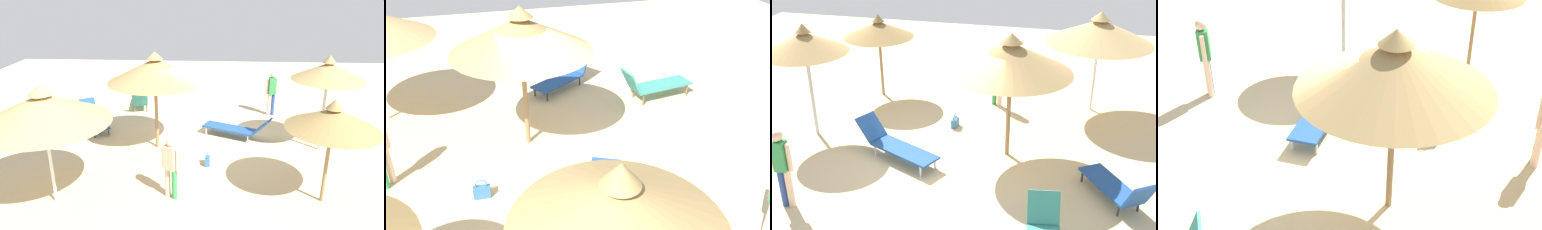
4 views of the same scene
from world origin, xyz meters
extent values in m
cube|color=beige|center=(0.00, 0.00, -0.05)|extent=(24.00, 24.00, 0.10)
cylinder|color=olive|center=(0.76, -1.29, 1.22)|extent=(0.10, 0.10, 2.43)
cone|color=tan|center=(0.76, -1.29, 2.40)|extent=(2.76, 2.76, 0.67)
cone|color=tan|center=(0.76, -1.29, 2.84)|extent=(0.50, 0.50, 0.22)
cylinder|color=olive|center=(3.42, 2.94, 1.12)|extent=(0.08, 0.08, 2.23)
cone|color=#997A47|center=(3.42, 2.94, 2.04)|extent=(2.02, 2.02, 0.46)
cone|color=#997A47|center=(3.42, 2.94, 2.37)|extent=(0.36, 0.36, 0.22)
cylinder|color=white|center=(3.81, -3.19, 1.11)|extent=(0.07, 0.07, 2.22)
cone|color=tan|center=(3.81, -3.19, 2.28)|extent=(2.86, 2.86, 0.63)
cone|color=tan|center=(3.81, -3.19, 2.69)|extent=(0.51, 0.51, 0.22)
cylinder|color=#B2B2B7|center=(0.64, 3.61, 1.25)|extent=(0.09, 0.09, 2.49)
cone|color=tan|center=(0.64, 3.61, 2.42)|extent=(2.05, 2.05, 0.50)
cone|color=tan|center=(0.64, 3.61, 2.76)|extent=(0.37, 0.37, 0.22)
cube|color=teal|center=(-2.01, -2.38, 0.63)|extent=(0.40, 0.62, 0.55)
cube|color=#1E478C|center=(-0.16, 0.93, 0.29)|extent=(1.23, 1.80, 0.05)
cylinder|color=silver|center=(-0.25, 0.18, 0.13)|extent=(0.04, 0.04, 0.27)
cylinder|color=silver|center=(-0.67, 0.37, 0.13)|extent=(0.04, 0.04, 0.27)
cylinder|color=silver|center=(0.36, 1.49, 0.13)|extent=(0.04, 0.04, 0.27)
cylinder|color=silver|center=(-0.07, 1.69, 0.13)|extent=(0.04, 0.04, 0.27)
cube|color=#1E478C|center=(0.30, 1.92, 0.56)|extent=(0.71, 0.68, 0.51)
cube|color=#1E478C|center=(-0.43, -3.60, 0.27)|extent=(1.56, 1.29, 0.05)
cylinder|color=#2D2D33|center=(-0.03, -3.05, 0.12)|extent=(0.04, 0.04, 0.25)
cylinder|color=#2D2D33|center=(0.23, -3.44, 0.12)|extent=(0.04, 0.04, 0.25)
cylinder|color=#2D2D33|center=(-1.08, -3.75, 0.12)|extent=(0.04, 0.04, 0.25)
cylinder|color=#2D2D33|center=(-0.83, -4.14, 0.12)|extent=(0.04, 0.04, 0.25)
cube|color=#1E478C|center=(-1.17, -4.09, 0.58)|extent=(0.57, 0.63, 0.58)
cylinder|color=navy|center=(-2.30, 2.65, 0.42)|extent=(0.13, 0.13, 0.83)
cylinder|color=beige|center=(-2.29, 2.50, 0.42)|extent=(0.13, 0.13, 0.83)
cube|color=#338C4C|center=(-2.30, 2.58, 1.15)|extent=(0.23, 0.26, 0.63)
sphere|color=beige|center=(-2.30, 2.58, 1.57)|extent=(0.23, 0.23, 0.23)
cylinder|color=beige|center=(-2.30, 2.75, 1.12)|extent=(0.09, 0.09, 0.58)
cylinder|color=beige|center=(-2.29, 2.40, 1.12)|extent=(0.09, 0.09, 0.58)
cylinder|color=#338C4C|center=(3.52, -0.47, 0.38)|extent=(0.13, 0.13, 0.76)
cylinder|color=beige|center=(3.43, -0.64, 0.38)|extent=(0.13, 0.13, 0.76)
cube|color=beige|center=(3.48, -0.56, 1.04)|extent=(0.33, 0.36, 0.57)
sphere|color=beige|center=(3.48, -0.56, 1.43)|extent=(0.21, 0.21, 0.21)
cylinder|color=beige|center=(3.57, -0.39, 1.02)|extent=(0.09, 0.09, 0.52)
cylinder|color=beige|center=(3.38, -0.73, 1.02)|extent=(0.09, 0.09, 0.52)
cube|color=#336699|center=(1.84, 0.26, 0.11)|extent=(0.31, 0.15, 0.23)
torus|color=#336699|center=(1.84, 0.26, 0.28)|extent=(0.22, 0.03, 0.22)
camera|label=1|loc=(10.66, 0.37, 4.77)|focal=33.38mm
camera|label=2|loc=(1.70, 6.10, 4.85)|focal=38.07mm
camera|label=3|loc=(-9.05, -2.68, 5.75)|focal=44.80mm
camera|label=4|loc=(-0.64, -7.42, 5.59)|focal=49.52mm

